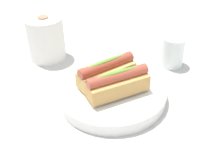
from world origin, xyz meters
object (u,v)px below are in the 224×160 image
object	(u,v)px
serving_bowl	(112,92)
water_glass	(172,53)
hotdog_front	(118,83)
paper_towel_roll	(46,38)
hotdog_back	(107,72)

from	to	relation	value
serving_bowl	water_glass	bearing A→B (deg)	-7.43
hotdog_front	water_glass	bearing A→B (deg)	-1.12
hotdog_front	paper_towel_roll	distance (m)	0.31
serving_bowl	water_glass	distance (m)	0.24
hotdog_back	water_glass	bearing A→B (deg)	-14.07
hotdog_front	hotdog_back	xyz separation A→B (m)	(0.02, 0.05, 0.00)
hotdog_front	water_glass	size ratio (longest dim) A/B	1.75
hotdog_back	water_glass	distance (m)	0.23
hotdog_back	paper_towel_roll	distance (m)	0.26
hotdog_front	paper_towel_roll	xyz separation A→B (m)	(0.03, 0.31, 0.00)
serving_bowl	hotdog_front	bearing A→B (deg)	-109.84
serving_bowl	hotdog_back	size ratio (longest dim) A/B	1.74
serving_bowl	hotdog_front	world-z (taller)	hotdog_front
hotdog_back	paper_towel_roll	xyz separation A→B (m)	(0.01, 0.26, 0.00)
hotdog_back	serving_bowl	bearing A→B (deg)	-109.84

